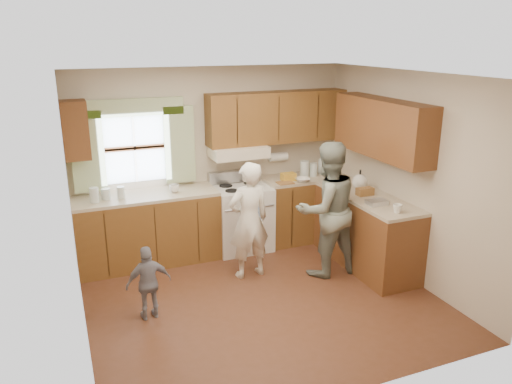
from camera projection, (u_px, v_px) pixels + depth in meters
name	position (u px, v px, depth m)	size (l,w,h in m)	color
room	(261.00, 194.00, 5.34)	(3.80, 3.80, 3.80)	#502B19
kitchen_fixtures	(273.00, 196.00, 6.63)	(3.80, 2.25, 2.15)	#44290E
stove	(241.00, 217.00, 6.95)	(0.76, 0.67, 1.07)	silver
woman_left	(249.00, 220.00, 6.05)	(0.53, 0.35, 1.46)	silver
woman_right	(327.00, 209.00, 6.10)	(0.82, 0.64, 1.69)	#233A2F
child	(149.00, 283.00, 5.21)	(0.48, 0.20, 0.81)	gray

